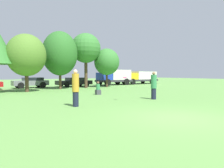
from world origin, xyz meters
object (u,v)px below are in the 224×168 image
person_thrower (76,88)px  delivery_truck_yellow (140,77)px  tree_2 (26,55)px  parked_car_black (75,82)px  tree_5 (107,62)px  delivery_truck_blue (115,77)px  bystander_sitting (98,89)px  parked_car_grey (31,82)px  person_catcher (154,86)px  tree_4 (86,48)px  frisbee (125,78)px  tree_3 (60,54)px

person_thrower → delivery_truck_yellow: bearing=41.3°
tree_2 → parked_car_black: size_ratio=1.16×
tree_5 → delivery_truck_blue: bearing=44.4°
tree_5 → tree_2: bearing=-170.2°
delivery_truck_blue → delivery_truck_yellow: 5.27m
bystander_sitting → parked_car_grey: size_ratio=0.26×
tree_5 → delivery_truck_yellow: size_ratio=0.71×
person_catcher → parked_car_grey: bearing=-75.6°
tree_5 → parked_car_black: 5.16m
tree_4 → bystander_sitting: bearing=-110.3°
person_thrower → person_catcher: size_ratio=1.05×
frisbee → tree_4: bearing=73.8°
tree_5 → delivery_truck_blue: size_ratio=0.87×
parked_car_grey → tree_3: bearing=117.4°
tree_2 → tree_5: 9.90m
tree_4 → parked_car_black: size_ratio=1.39×
frisbee → delivery_truck_yellow: delivery_truck_yellow is taller
tree_2 → parked_car_black: tree_2 is taller
person_thrower → tree_2: bearing=91.1°
tree_5 → parked_car_black: size_ratio=1.04×
frisbee → parked_car_black: size_ratio=0.05×
tree_5 → parked_car_black: (-2.68, 3.64, -2.50)m
delivery_truck_yellow → parked_car_black: bearing=-0.2°
delivery_truck_yellow → bystander_sitting: bearing=36.5°
parked_car_black → delivery_truck_blue: delivery_truck_blue is taller
person_thrower → delivery_truck_blue: size_ratio=0.35×
tree_3 → tree_2: bearing=-155.9°
bystander_sitting → tree_5: bearing=53.1°
person_catcher → tree_5: bearing=-108.4°
frisbee → delivery_truck_yellow: size_ratio=0.03×
tree_2 → frisbee: bearing=-70.9°
tree_4 → delivery_truck_blue: tree_4 is taller
parked_car_black → delivery_truck_yellow: 11.60m
frisbee → parked_car_black: bearing=77.0°
parked_car_grey → tree_5: bearing=152.8°
delivery_truck_blue → delivery_truck_yellow: bearing=-177.6°
parked_car_grey → delivery_truck_yellow: size_ratio=0.60×
person_thrower → bystander_sitting: (4.00, 4.60, -0.52)m
person_thrower → person_catcher: bearing=0.0°
tree_4 → delivery_truck_blue: (6.43, 3.40, -3.36)m
tree_2 → tree_5: bearing=9.8°
frisbee → tree_3: size_ratio=0.04×
parked_car_black → delivery_truck_blue: bearing=177.6°
tree_2 → tree_4: (6.97, 1.85, 1.26)m
person_catcher → tree_2: (-5.61, 10.44, 2.44)m
parked_car_grey → parked_car_black: (5.44, -0.23, -0.05)m
tree_2 → delivery_truck_yellow: bearing=16.8°
parked_car_grey → delivery_truck_blue: size_ratio=0.73×
delivery_truck_yellow → delivery_truck_blue: bearing=2.4°
tree_3 → person_catcher: bearing=-81.4°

